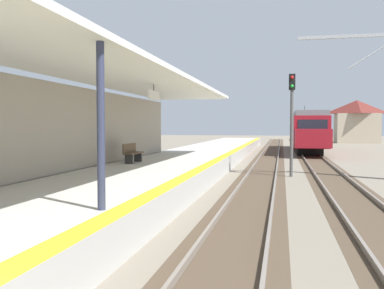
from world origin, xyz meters
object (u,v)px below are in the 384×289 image
(platform_bench, at_px, (132,152))
(approaching_train, at_px, (307,130))
(rail_signal_post, at_px, (292,114))
(distant_trackside_house, at_px, (357,121))

(platform_bench, bearing_deg, approaching_train, 70.42)
(approaching_train, distance_m, rail_signal_post, 22.05)
(approaching_train, relative_size, platform_bench, 12.25)
(rail_signal_post, bearing_deg, distant_trackside_house, 76.98)
(approaching_train, height_order, rail_signal_post, rail_signal_post)
(distant_trackside_house, bearing_deg, approaching_train, -110.12)
(platform_bench, distance_m, distant_trackside_house, 51.97)
(platform_bench, bearing_deg, rail_signal_post, 27.24)
(approaching_train, xyz_separation_m, distant_trackside_house, (8.50, 23.21, 1.16))
(approaching_train, height_order, platform_bench, approaching_train)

